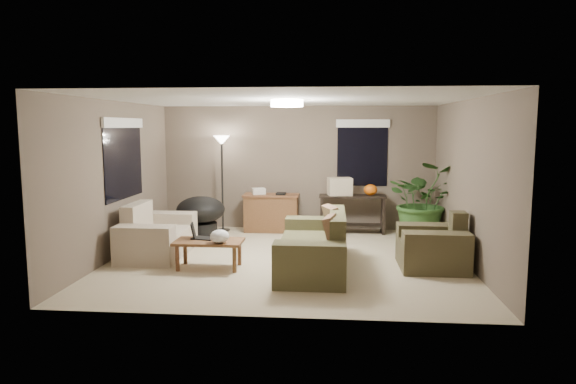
# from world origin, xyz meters

# --- Properties ---
(room_shell) EXTENTS (5.50, 5.50, 5.50)m
(room_shell) POSITION_xyz_m (0.00, 0.00, 1.25)
(room_shell) COLOR #C7B794
(room_shell) RESTS_ON ground
(main_sofa) EXTENTS (0.95, 2.20, 0.85)m
(main_sofa) POSITION_xyz_m (0.47, -0.51, 0.29)
(main_sofa) COLOR #46442A
(main_sofa) RESTS_ON ground
(throw_pillows) EXTENTS (0.37, 1.39, 0.47)m
(throw_pillows) POSITION_xyz_m (0.72, -0.51, 0.65)
(throw_pillows) COLOR #8C7251
(throw_pillows) RESTS_ON main_sofa
(loveseat) EXTENTS (0.90, 1.60, 0.85)m
(loveseat) POSITION_xyz_m (-2.16, 0.10, 0.30)
(loveseat) COLOR beige
(loveseat) RESTS_ON ground
(armchair) EXTENTS (0.95, 1.00, 0.85)m
(armchair) POSITION_xyz_m (2.21, -0.31, 0.30)
(armchair) COLOR brown
(armchair) RESTS_ON ground
(coffee_table) EXTENTS (1.00, 0.55, 0.42)m
(coffee_table) POSITION_xyz_m (-1.11, -0.61, 0.36)
(coffee_table) COLOR brown
(coffee_table) RESTS_ON ground
(laptop) EXTENTS (0.40, 0.29, 0.24)m
(laptop) POSITION_xyz_m (-1.27, -0.51, 0.48)
(laptop) COLOR black
(laptop) RESTS_ON coffee_table
(plastic_bag) EXTENTS (0.35, 0.34, 0.19)m
(plastic_bag) POSITION_xyz_m (-0.91, -0.76, 0.52)
(plastic_bag) COLOR white
(plastic_bag) RESTS_ON coffee_table
(desk) EXTENTS (1.10, 0.50, 0.75)m
(desk) POSITION_xyz_m (-0.50, 2.15, 0.38)
(desk) COLOR brown
(desk) RESTS_ON ground
(desk_papers) EXTENTS (0.69, 0.30, 0.12)m
(desk_papers) POSITION_xyz_m (-0.66, 2.14, 0.80)
(desk_papers) COLOR silver
(desk_papers) RESTS_ON desk
(console_table) EXTENTS (1.30, 0.40, 0.75)m
(console_table) POSITION_xyz_m (1.10, 2.15, 0.44)
(console_table) COLOR black
(console_table) RESTS_ON ground
(pumpkin) EXTENTS (0.35, 0.35, 0.22)m
(pumpkin) POSITION_xyz_m (1.45, 2.15, 0.86)
(pumpkin) COLOR orange
(pumpkin) RESTS_ON console_table
(cardboard_box) EXTENTS (0.51, 0.42, 0.34)m
(cardboard_box) POSITION_xyz_m (0.85, 2.15, 0.92)
(cardboard_box) COLOR beige
(cardboard_box) RESTS_ON console_table
(papasan_chair) EXTENTS (0.92, 0.92, 0.80)m
(papasan_chair) POSITION_xyz_m (-1.74, 1.37, 0.47)
(papasan_chair) COLOR black
(papasan_chair) RESTS_ON ground
(floor_lamp) EXTENTS (0.32, 0.32, 1.91)m
(floor_lamp) POSITION_xyz_m (-1.49, 2.13, 1.60)
(floor_lamp) COLOR black
(floor_lamp) RESTS_ON ground
(ceiling_fixture) EXTENTS (0.50, 0.50, 0.10)m
(ceiling_fixture) POSITION_xyz_m (0.00, 0.00, 2.44)
(ceiling_fixture) COLOR white
(ceiling_fixture) RESTS_ON room_shell
(houseplant) EXTENTS (1.32, 1.46, 1.14)m
(houseplant) POSITION_xyz_m (2.39, 1.67, 0.57)
(houseplant) COLOR #2D5923
(houseplant) RESTS_ON ground
(cat_scratching_post) EXTENTS (0.32, 0.32, 0.50)m
(cat_scratching_post) POSITION_xyz_m (2.33, 0.41, 0.21)
(cat_scratching_post) COLOR tan
(cat_scratching_post) RESTS_ON ground
(window_left) EXTENTS (0.05, 1.56, 1.33)m
(window_left) POSITION_xyz_m (-2.73, 0.30, 1.78)
(window_left) COLOR black
(window_left) RESTS_ON room_shell
(window_back) EXTENTS (1.06, 0.05, 1.33)m
(window_back) POSITION_xyz_m (1.30, 2.48, 1.79)
(window_back) COLOR black
(window_back) RESTS_ON room_shell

